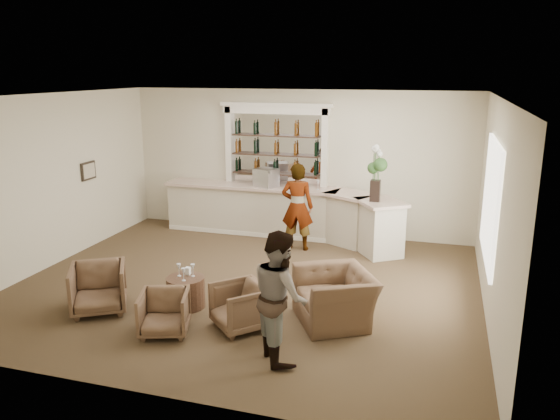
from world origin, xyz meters
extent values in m
plane|color=#503C28|center=(0.00, 0.00, 0.00)|extent=(8.00, 8.00, 0.00)
cube|color=beige|center=(0.00, 3.50, 1.65)|extent=(8.00, 0.04, 3.30)
cube|color=beige|center=(-4.00, 0.00, 1.65)|extent=(0.04, 7.00, 3.30)
cube|color=beige|center=(4.00, 0.00, 1.65)|extent=(0.04, 7.00, 3.30)
cube|color=white|center=(0.00, 0.00, 3.30)|extent=(8.00, 7.00, 0.04)
cube|color=white|center=(3.97, 0.50, 1.70)|extent=(0.05, 2.40, 1.90)
cube|color=black|center=(-3.97, 1.20, 1.65)|extent=(0.04, 0.46, 0.38)
cube|color=#C1B299|center=(-3.94, 1.20, 1.65)|extent=(0.01, 0.38, 0.30)
cube|color=beige|center=(-1.00, 3.15, 0.54)|extent=(4.00, 0.70, 1.08)
cube|color=beige|center=(-1.00, 3.13, 1.11)|extent=(4.10, 0.82, 0.06)
cube|color=beige|center=(1.35, 2.92, 0.54)|extent=(1.12, 1.04, 1.08)
cube|color=beige|center=(1.35, 2.90, 1.11)|extent=(1.27, 1.19, 0.06)
cube|color=beige|center=(2.05, 2.40, 0.54)|extent=(1.08, 1.14, 1.08)
cube|color=beige|center=(2.05, 2.38, 1.11)|extent=(1.24, 1.29, 0.06)
cube|color=white|center=(-1.00, 2.82, 0.05)|extent=(4.00, 0.06, 0.10)
cube|color=white|center=(-0.50, 3.48, 1.95)|extent=(2.15, 0.02, 1.65)
cube|color=white|center=(-1.65, 3.42, 1.45)|extent=(0.14, 0.16, 2.90)
cube|color=white|center=(0.65, 3.42, 1.45)|extent=(0.14, 0.16, 2.90)
cube|color=white|center=(-0.50, 3.42, 2.84)|extent=(2.52, 0.16, 0.18)
cube|color=white|center=(-0.50, 3.42, 2.96)|extent=(2.64, 0.20, 0.08)
cube|color=#35241A|center=(-0.50, 3.37, 1.38)|extent=(2.05, 0.20, 0.03)
cube|color=#35241A|center=(-0.50, 3.37, 1.82)|extent=(2.05, 0.20, 0.03)
cube|color=#35241A|center=(-0.50, 3.37, 2.26)|extent=(2.05, 0.20, 0.03)
cylinder|color=brown|center=(-0.62, -1.13, 0.25)|extent=(0.61, 0.61, 0.50)
imported|color=gray|center=(0.34, 2.23, 0.93)|extent=(0.71, 0.50, 1.86)
imported|color=gray|center=(1.29, -2.22, 0.88)|extent=(1.03, 1.08, 1.75)
imported|color=brown|center=(-1.86, -1.67, 0.39)|extent=(1.14, 1.15, 0.77)
imported|color=brown|center=(-0.50, -2.05, 0.32)|extent=(0.87, 0.88, 0.64)
imported|color=brown|center=(0.49, -1.58, 0.34)|extent=(1.05, 1.05, 0.68)
imported|color=brown|center=(1.78, -0.95, 0.39)|extent=(1.51, 1.56, 0.78)
cube|color=#AAAAAE|center=(-0.61, 3.03, 1.35)|extent=(0.59, 0.55, 0.42)
cube|color=black|center=(1.93, 2.33, 1.36)|extent=(0.19, 0.19, 0.43)
cube|color=white|center=(-0.64, -0.99, 0.56)|extent=(0.08, 0.08, 0.12)
camera|label=1|loc=(3.19, -8.51, 3.72)|focal=35.00mm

